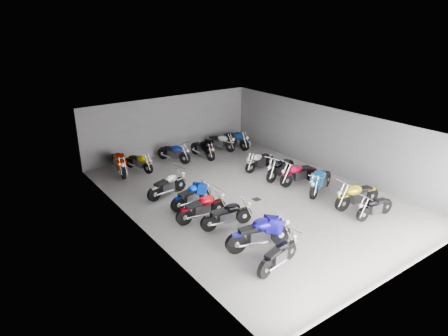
{
  "coord_description": "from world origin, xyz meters",
  "views": [
    {
      "loc": [
        -10.06,
        -12.1,
        7.37
      ],
      "look_at": [
        -0.47,
        1.21,
        1.0
      ],
      "focal_mm": 32.0,
      "sensor_mm": 36.0,
      "label": 1
    }
  ],
  "objects": [
    {
      "name": "wall_left",
      "position": [
        -5.0,
        0.0,
        1.6
      ],
      "size": [
        0.1,
        14.0,
        3.2
      ],
      "primitive_type": "cube",
      "color": "slate",
      "rests_on": "ground"
    },
    {
      "name": "motorcycle_back_e",
      "position": [
        2.53,
        5.78,
        0.5
      ],
      "size": [
        0.96,
        1.95,
        0.91
      ],
      "rotation": [
        0.0,
        0.0,
        3.55
      ],
      "color": "black",
      "rests_on": "ground"
    },
    {
      "name": "motorcycle_left_d",
      "position": [
        -2.82,
        -0.63,
        0.51
      ],
      "size": [
        2.13,
        0.44,
        0.93
      ],
      "rotation": [
        0.0,
        0.0,
        -1.63
      ],
      "color": "black",
      "rests_on": "ground"
    },
    {
      "name": "motorcycle_left_f",
      "position": [
        -2.85,
        2.05,
        0.49
      ],
      "size": [
        2.05,
        0.58,
        0.91
      ],
      "rotation": [
        0.0,
        0.0,
        -1.37
      ],
      "color": "black",
      "rests_on": "ground"
    },
    {
      "name": "motorcycle_back_d",
      "position": [
        1.05,
        5.27,
        0.5
      ],
      "size": [
        0.43,
        2.08,
        0.91
      ],
      "rotation": [
        0.0,
        0.0,
        3.2
      ],
      "color": "black",
      "rests_on": "ground"
    },
    {
      "name": "motorcycle_right_e",
      "position": [
        2.46,
        0.67,
        0.52
      ],
      "size": [
        2.14,
        0.67,
        0.96
      ],
      "rotation": [
        0.0,
        0.0,
        1.81
      ],
      "color": "black",
      "rests_on": "ground"
    },
    {
      "name": "ceiling",
      "position": [
        0.0,
        0.0,
        3.22
      ],
      "size": [
        10.0,
        14.0,
        0.04
      ],
      "primitive_type": "cube",
      "color": "black",
      "rests_on": "wall_back"
    },
    {
      "name": "motorcycle_back_f",
      "position": [
        3.51,
        5.55,
        0.53
      ],
      "size": [
        0.49,
        2.21,
        0.97
      ],
      "rotation": [
        0.0,
        0.0,
        3.24
      ],
      "color": "black",
      "rests_on": "ground"
    },
    {
      "name": "wall_back",
      "position": [
        0.0,
        7.0,
        1.6
      ],
      "size": [
        10.0,
        0.1,
        3.2
      ],
      "primitive_type": "cube",
      "color": "slate",
      "rests_on": "ground"
    },
    {
      "name": "motorcycle_left_c",
      "position": [
        -2.37,
        -1.64,
        0.49
      ],
      "size": [
        2.04,
        0.57,
        0.9
      ],
      "rotation": [
        0.0,
        0.0,
        -1.76
      ],
      "color": "black",
      "rests_on": "ground"
    },
    {
      "name": "motorcycle_right_a",
      "position": [
        2.65,
        -4.35,
        0.46
      ],
      "size": [
        1.9,
        0.41,
        0.83
      ],
      "rotation": [
        0.0,
        0.0,
        1.49
      ],
      "color": "black",
      "rests_on": "ground"
    },
    {
      "name": "motorcycle_right_c",
      "position": [
        2.71,
        -1.59,
        0.55
      ],
      "size": [
        2.17,
        0.99,
        1.0
      ],
      "rotation": [
        0.0,
        0.0,
        1.95
      ],
      "color": "black",
      "rests_on": "ground"
    },
    {
      "name": "ground",
      "position": [
        0.0,
        0.0,
        0.0
      ],
      "size": [
        14.0,
        14.0,
        0.0
      ],
      "primitive_type": "plane",
      "color": "gray",
      "rests_on": "ground"
    },
    {
      "name": "motorcycle_back_b",
      "position": [
        -2.61,
        5.48,
        0.47
      ],
      "size": [
        0.67,
        1.9,
        0.86
      ],
      "rotation": [
        0.0,
        0.0,
        3.43
      ],
      "color": "black",
      "rests_on": "ground"
    },
    {
      "name": "motorcycle_left_b",
      "position": [
        -2.34,
        -3.42,
        0.57
      ],
      "size": [
        2.32,
        0.76,
        1.04
      ],
      "rotation": [
        0.0,
        0.0,
        -1.82
      ],
      "color": "black",
      "rests_on": "ground"
    },
    {
      "name": "drain_grate",
      "position": [
        0.0,
        -0.5,
        0.01
      ],
      "size": [
        0.32,
        0.32,
        0.01
      ],
      "primitive_type": "cube",
      "color": "black",
      "rests_on": "ground"
    },
    {
      "name": "motorcycle_left_e",
      "position": [
        -2.54,
        0.58,
        0.48
      ],
      "size": [
        1.99,
        0.45,
        0.88
      ],
      "rotation": [
        0.0,
        0.0,
        -1.46
      ],
      "color": "black",
      "rests_on": "ground"
    },
    {
      "name": "wall_right",
      "position": [
        5.0,
        0.0,
        1.6
      ],
      "size": [
        0.1,
        14.0,
        3.2
      ],
      "primitive_type": "cube",
      "color": "slate",
      "rests_on": "ground"
    },
    {
      "name": "motorcycle_left_a",
      "position": [
        -2.58,
        -4.6,
        0.47
      ],
      "size": [
        1.92,
        0.55,
        0.85
      ],
      "rotation": [
        0.0,
        0.0,
        -1.36
      ],
      "color": "black",
      "rests_on": "ground"
    },
    {
      "name": "motorcycle_back_a",
      "position": [
        -3.57,
        5.73,
        0.56
      ],
      "size": [
        0.57,
        2.33,
        1.03
      ],
      "rotation": [
        0.0,
        0.0,
        2.99
      ],
      "color": "black",
      "rests_on": "ground"
    },
    {
      "name": "motorcycle_right_d",
      "position": [
        2.65,
        -0.34,
        0.52
      ],
      "size": [
        2.15,
        0.46,
        0.94
      ],
      "rotation": [
        0.0,
        0.0,
        1.49
      ],
      "color": "black",
      "rests_on": "ground"
    },
    {
      "name": "motorcycle_right_b",
      "position": [
        2.82,
        -3.4,
        0.54
      ],
      "size": [
        2.23,
        0.54,
        0.98
      ],
      "rotation": [
        0.0,
        0.0,
        1.43
      ],
      "color": "black",
      "rests_on": "ground"
    },
    {
      "name": "motorcycle_right_f",
      "position": [
        2.36,
        2.09,
        0.47
      ],
      "size": [
        1.98,
        0.46,
        0.87
      ],
      "rotation": [
        0.0,
        0.0,
        1.7
      ],
      "color": "black",
      "rests_on": "ground"
    },
    {
      "name": "motorcycle_back_c",
      "position": [
        -0.54,
        5.63,
        0.5
      ],
      "size": [
        0.95,
        1.98,
        0.92
      ],
      "rotation": [
        0.0,
        0.0,
        3.54
      ],
      "color": "black",
      "rests_on": "ground"
    }
  ]
}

